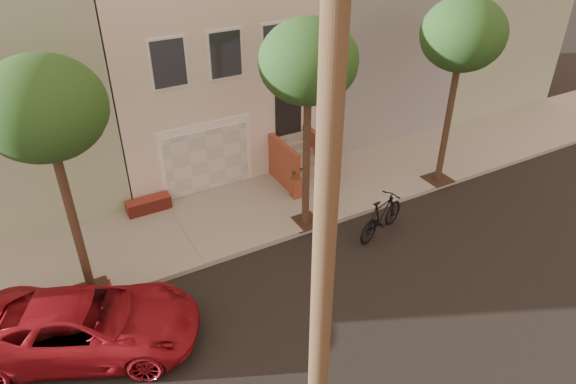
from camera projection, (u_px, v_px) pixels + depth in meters
ground at (349, 316)px, 13.03m from camera, size 90.00×90.00×0.00m
sidewalk at (256, 210)px, 16.97m from camera, size 40.00×3.70×0.15m
house_row at (186, 55)px, 19.41m from camera, size 33.10×11.70×7.00m
tree_left at (44, 110)px, 10.89m from camera, size 2.70×2.57×6.30m
tree_mid at (308, 63)px, 13.55m from camera, size 2.70×2.57×6.30m
tree_right at (463, 35)px, 15.79m from camera, size 2.70×2.57×6.30m
pickup_truck at (87, 324)px, 11.86m from camera, size 5.63×4.26×1.42m
motorcycle at (382, 216)px, 15.66m from camera, size 2.25×1.30×1.30m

